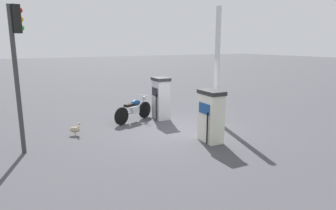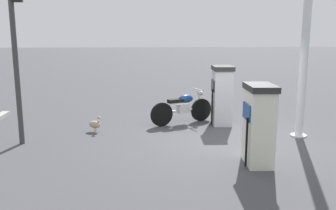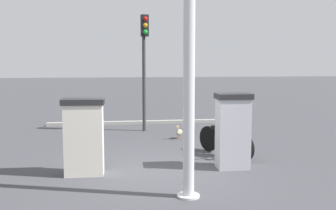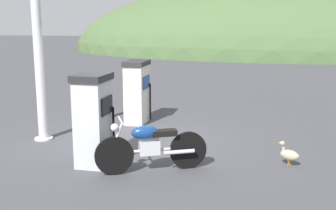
{
  "view_description": "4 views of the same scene",
  "coord_description": "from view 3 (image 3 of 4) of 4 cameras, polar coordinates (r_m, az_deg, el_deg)",
  "views": [
    {
      "loc": [
        5.22,
        8.57,
        2.99
      ],
      "look_at": [
        0.38,
        0.04,
        0.94
      ],
      "focal_mm": 31.31,
      "sensor_mm": 36.0,
      "label": 1
    },
    {
      "loc": [
        2.09,
        8.41,
        2.58
      ],
      "look_at": [
        1.41,
        -0.24,
        0.86
      ],
      "focal_mm": 38.87,
      "sensor_mm": 36.0,
      "label": 2
    },
    {
      "loc": [
        -8.32,
        1.15,
        2.32
      ],
      "look_at": [
        1.52,
        -0.44,
        1.26
      ],
      "focal_mm": 40.94,
      "sensor_mm": 36.0,
      "label": 3
    },
    {
      "loc": [
        2.35,
        -8.63,
        2.62
      ],
      "look_at": [
        0.87,
        -0.1,
        0.85
      ],
      "focal_mm": 44.55,
      "sensor_mm": 36.0,
      "label": 4
    }
  ],
  "objects": [
    {
      "name": "ground_plane",
      "position": [
        8.71,
        -1.31,
        -9.38
      ],
      "size": [
        120.0,
        120.0,
        0.0
      ],
      "primitive_type": "plane",
      "color": "#424247"
    },
    {
      "name": "fuel_pump_near",
      "position": [
        8.67,
        9.62,
        -3.75
      ],
      "size": [
        0.64,
        0.8,
        1.68
      ],
      "color": "silver",
      "rests_on": "ground"
    },
    {
      "name": "fuel_pump_far",
      "position": [
        8.23,
        -12.4,
        -4.58
      ],
      "size": [
        0.61,
        0.9,
        1.61
      ],
      "color": "silver",
      "rests_on": "ground"
    },
    {
      "name": "motorcycle_near_pump",
      "position": [
        9.82,
        8.59,
        -4.85
      ],
      "size": [
        1.85,
        0.92,
        0.98
      ],
      "color": "black",
      "rests_on": "ground"
    },
    {
      "name": "wandering_duck",
      "position": [
        12.01,
        1.66,
        -4.04
      ],
      "size": [
        0.41,
        0.34,
        0.44
      ],
      "color": "tan",
      "rests_on": "ground"
    },
    {
      "name": "roadside_traffic_light",
      "position": [
        13.22,
        -3.55,
        7.73
      ],
      "size": [
        0.39,
        0.27,
        3.98
      ],
      "color": "#38383A",
      "rests_on": "ground"
    },
    {
      "name": "canopy_support_pole",
      "position": [
        6.54,
        3.14,
        4.1
      ],
      "size": [
        0.4,
        0.4,
        4.35
      ],
      "color": "silver",
      "rests_on": "ground"
    },
    {
      "name": "road_edge_kerb",
      "position": [
        14.99,
        -4.7,
        -2.61
      ],
      "size": [
        0.37,
        6.79,
        0.12
      ],
      "color": "#9E9E93",
      "rests_on": "ground"
    }
  ]
}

